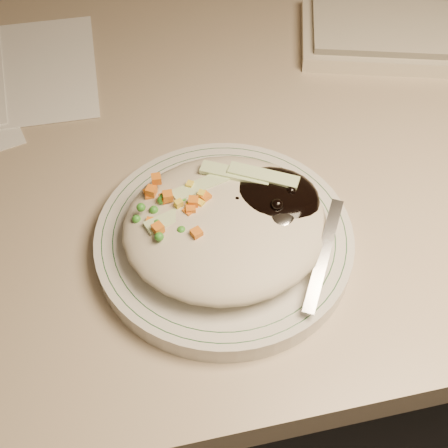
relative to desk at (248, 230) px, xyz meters
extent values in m
cube|color=tan|center=(0.00, 0.00, 0.18)|extent=(1.40, 0.70, 0.04)
cylinder|color=silver|center=(-0.07, -0.17, 0.21)|extent=(0.25, 0.25, 0.02)
torus|color=#144723|center=(-0.07, -0.17, 0.22)|extent=(0.24, 0.24, 0.00)
torus|color=#144723|center=(-0.07, -0.17, 0.22)|extent=(0.22, 0.22, 0.00)
ellipsoid|color=#B4AA92|center=(-0.07, -0.17, 0.24)|extent=(0.19, 0.18, 0.04)
ellipsoid|color=black|center=(-0.03, -0.16, 0.25)|extent=(0.10, 0.09, 0.03)
ellipsoid|color=orange|center=(-0.12, -0.15, 0.24)|extent=(0.08, 0.08, 0.02)
sphere|color=black|center=(-0.06, -0.16, 0.25)|extent=(0.01, 0.01, 0.01)
sphere|color=black|center=(-0.03, -0.15, 0.25)|extent=(0.01, 0.01, 0.01)
sphere|color=black|center=(-0.01, -0.16, 0.26)|extent=(0.01, 0.01, 0.01)
sphere|color=black|center=(-0.01, -0.15, 0.25)|extent=(0.01, 0.01, 0.01)
sphere|color=black|center=(-0.02, -0.17, 0.26)|extent=(0.01, 0.01, 0.01)
sphere|color=black|center=(-0.03, -0.16, 0.25)|extent=(0.01, 0.01, 0.01)
sphere|color=black|center=(-0.02, -0.15, 0.25)|extent=(0.01, 0.01, 0.01)
cube|color=orange|center=(-0.12, -0.14, 0.26)|extent=(0.01, 0.01, 0.01)
cube|color=orange|center=(-0.10, -0.17, 0.25)|extent=(0.01, 0.01, 0.01)
cube|color=orange|center=(-0.13, -0.13, 0.26)|extent=(0.01, 0.01, 0.01)
cube|color=orange|center=(-0.10, -0.16, 0.26)|extent=(0.01, 0.01, 0.01)
cube|color=orange|center=(-0.10, -0.16, 0.26)|extent=(0.01, 0.01, 0.01)
cube|color=orange|center=(-0.14, -0.13, 0.25)|extent=(0.01, 0.01, 0.01)
cube|color=orange|center=(-0.12, -0.14, 0.26)|extent=(0.01, 0.01, 0.01)
cube|color=orange|center=(-0.10, -0.16, 0.26)|extent=(0.01, 0.01, 0.01)
cube|color=orange|center=(-0.09, -0.15, 0.26)|extent=(0.01, 0.01, 0.01)
cube|color=orange|center=(-0.13, -0.12, 0.26)|extent=(0.01, 0.01, 0.01)
cube|color=orange|center=(-0.13, -0.18, 0.26)|extent=(0.01, 0.01, 0.01)
cube|color=orange|center=(-0.10, -0.19, 0.26)|extent=(0.01, 0.01, 0.01)
cube|color=orange|center=(-0.14, -0.16, 0.25)|extent=(0.01, 0.01, 0.01)
cube|color=orange|center=(-0.13, -0.13, 0.25)|extent=(0.01, 0.01, 0.01)
sphere|color=#388C28|center=(-0.10, -0.15, 0.25)|extent=(0.01, 0.01, 0.01)
sphere|color=#388C28|center=(-0.13, -0.19, 0.26)|extent=(0.01, 0.01, 0.01)
sphere|color=#388C28|center=(-0.13, -0.15, 0.26)|extent=(0.01, 0.01, 0.01)
sphere|color=#388C28|center=(-0.15, -0.15, 0.26)|extent=(0.01, 0.01, 0.01)
sphere|color=#388C28|center=(-0.10, -0.15, 0.25)|extent=(0.01, 0.01, 0.01)
sphere|color=#388C28|center=(-0.10, -0.18, 0.25)|extent=(0.01, 0.01, 0.01)
sphere|color=#388C28|center=(-0.12, -0.16, 0.25)|extent=(0.01, 0.01, 0.01)
sphere|color=#388C28|center=(-0.12, -0.17, 0.25)|extent=(0.01, 0.01, 0.01)
sphere|color=#388C28|center=(-0.15, -0.16, 0.25)|extent=(0.01, 0.01, 0.01)
sphere|color=#388C28|center=(-0.12, -0.14, 0.26)|extent=(0.01, 0.01, 0.01)
sphere|color=#388C28|center=(-0.13, -0.14, 0.26)|extent=(0.01, 0.01, 0.01)
sphere|color=#388C28|center=(-0.13, -0.17, 0.25)|extent=(0.01, 0.01, 0.01)
sphere|color=#388C28|center=(-0.11, -0.18, 0.26)|extent=(0.01, 0.01, 0.01)
sphere|color=#388C28|center=(-0.08, -0.13, 0.25)|extent=(0.01, 0.01, 0.01)
cube|color=yellow|center=(-0.11, -0.15, 0.25)|extent=(0.01, 0.01, 0.01)
cube|color=yellow|center=(-0.09, -0.16, 0.26)|extent=(0.01, 0.01, 0.01)
cube|color=yellow|center=(-0.12, -0.14, 0.25)|extent=(0.01, 0.01, 0.01)
cube|color=yellow|center=(-0.11, -0.15, 0.26)|extent=(0.01, 0.01, 0.01)
cube|color=yellow|center=(-0.12, -0.16, 0.25)|extent=(0.01, 0.01, 0.01)
cube|color=yellow|center=(-0.09, -0.15, 0.26)|extent=(0.01, 0.01, 0.01)
cube|color=yellow|center=(-0.10, -0.13, 0.26)|extent=(0.01, 0.01, 0.01)
cube|color=yellow|center=(-0.11, -0.16, 0.25)|extent=(0.01, 0.01, 0.01)
cube|color=#B2D18C|center=(-0.08, -0.13, 0.26)|extent=(0.07, 0.03, 0.00)
cube|color=#B2D18C|center=(-0.05, -0.13, 0.26)|extent=(0.07, 0.05, 0.00)
cube|color=#B2D18C|center=(-0.11, -0.16, 0.26)|extent=(0.07, 0.04, 0.00)
cube|color=#B2D18C|center=(-0.03, -0.14, 0.26)|extent=(0.07, 0.05, 0.00)
cube|color=#B2D18C|center=(-0.07, -0.18, 0.25)|extent=(0.07, 0.02, 0.00)
ellipsoid|color=silver|center=(-0.02, -0.18, 0.25)|extent=(0.05, 0.06, 0.01)
cube|color=silver|center=(0.01, -0.22, 0.24)|extent=(0.07, 0.10, 0.03)
camera|label=1|loc=(-0.15, -0.52, 0.69)|focal=50.00mm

